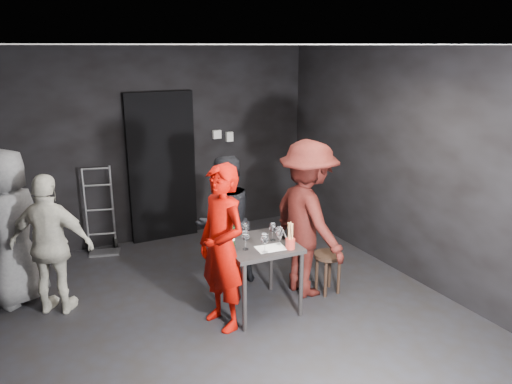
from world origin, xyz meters
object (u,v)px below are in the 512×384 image
tasting_table (259,252)px  stool (328,262)px  woman_black (225,221)px  wine_bottle (231,237)px  man_maroon (308,207)px  server_red (222,240)px  breadstick_cup (290,236)px  hand_truck (102,237)px  bystander_cream (52,246)px  bystander_grey (9,218)px

tasting_table → stool: bearing=-1.2°
woman_black → wine_bottle: bearing=57.0°
tasting_table → wine_bottle: 0.38m
tasting_table → man_maroon: bearing=9.2°
server_red → breadstick_cup: (0.67, -0.16, -0.03)m
man_maroon → woman_black: bearing=48.3°
hand_truck → bystander_cream: 1.65m
hand_truck → tasting_table: bearing=-46.9°
bystander_cream → breadstick_cup: size_ratio=4.99×
server_red → bystander_grey: bystander_grey is taller
server_red → breadstick_cup: bearing=63.0°
stool → breadstick_cup: breadstick_cup is taller
tasting_table → server_red: (-0.45, -0.11, 0.26)m
bystander_grey → wine_bottle: bystander_grey is taller
tasting_table → bystander_cream: bearing=153.9°
hand_truck → breadstick_cup: (1.39, -2.59, 0.67)m
stool → bystander_grey: size_ratio=0.24×
hand_truck → man_maroon: size_ratio=0.58×
stool → bystander_cream: 2.94m
hand_truck → stool: size_ratio=2.50×
tasting_table → bystander_cream: bystander_cream is taller
stool → wine_bottle: bearing=178.9°
stool → bystander_grey: bearing=156.4°
server_red → breadstick_cup: 0.69m
woman_black → breadstick_cup: 1.02m
man_maroon → bystander_grey: size_ratio=1.05×
bystander_cream → bystander_grey: 0.59m
hand_truck → man_maroon: (1.84, -2.22, 0.80)m
stool → wine_bottle: wine_bottle is taller
stool → bystander_grey: 3.45m
wine_bottle → breadstick_cup: 0.59m
man_maroon → tasting_table: bearing=96.9°
server_red → wine_bottle: (0.14, 0.11, -0.03)m
breadstick_cup → hand_truck: bearing=118.2°
tasting_table → stool: size_ratio=1.60×
bystander_grey → bystander_cream: bearing=94.1°
bystander_grey → breadstick_cup: bearing=110.3°
man_maroon → bystander_grey: (-2.91, 1.23, -0.05)m
woman_black → man_maroon: size_ratio=0.77×
man_maroon → wine_bottle: size_ratio=6.22×
tasting_table → bystander_grey: bearing=149.2°
tasting_table → wine_bottle: wine_bottle is taller
bystander_cream → wine_bottle: 1.84m
server_red → bystander_cream: size_ratio=1.23×
bystander_grey → wine_bottle: bearing=108.9°
hand_truck → man_maroon: bearing=-34.2°
wine_bottle → tasting_table: bearing=-0.8°
stool → server_red: server_red is taller
server_red → bystander_cream: 1.78m
man_maroon → bystander_cream: bearing=69.9°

